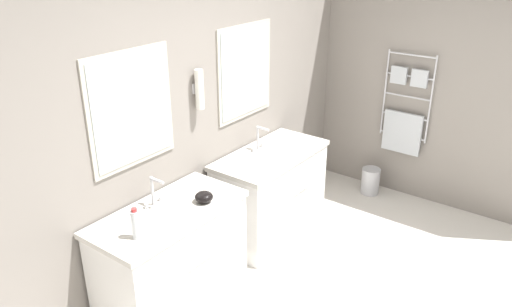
{
  "coord_description": "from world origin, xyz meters",
  "views": [
    {
      "loc": [
        -2.96,
        -0.89,
        2.67
      ],
      "look_at": [
        -0.06,
        1.26,
        1.09
      ],
      "focal_mm": 35.0,
      "sensor_mm": 36.0,
      "label": 1
    }
  ],
  "objects_px": {
    "vanity_right": "(274,194)",
    "toiletry_bottle": "(136,224)",
    "vanity_left": "(175,259)",
    "waste_bin": "(370,180)",
    "amenity_bowl": "(204,197)"
  },
  "relations": [
    {
      "from": "vanity_right",
      "to": "toiletry_bottle",
      "type": "bearing_deg",
      "value": -178.02
    },
    {
      "from": "vanity_right",
      "to": "toiletry_bottle",
      "type": "relative_size",
      "value": 5.29
    },
    {
      "from": "vanity_right",
      "to": "toiletry_bottle",
      "type": "xyz_separation_m",
      "value": [
        -1.68,
        -0.06,
        0.52
      ]
    },
    {
      "from": "vanity_left",
      "to": "toiletry_bottle",
      "type": "relative_size",
      "value": 5.29
    },
    {
      "from": "toiletry_bottle",
      "to": "waste_bin",
      "type": "relative_size",
      "value": 0.76
    },
    {
      "from": "toiletry_bottle",
      "to": "waste_bin",
      "type": "height_order",
      "value": "toiletry_bottle"
    },
    {
      "from": "vanity_right",
      "to": "waste_bin",
      "type": "height_order",
      "value": "vanity_right"
    },
    {
      "from": "vanity_right",
      "to": "waste_bin",
      "type": "xyz_separation_m",
      "value": [
        1.32,
        -0.41,
        -0.27
      ]
    },
    {
      "from": "waste_bin",
      "to": "amenity_bowl",
      "type": "bearing_deg",
      "value": 172.17
    },
    {
      "from": "vanity_left",
      "to": "waste_bin",
      "type": "xyz_separation_m",
      "value": [
        2.62,
        -0.41,
        -0.27
      ]
    },
    {
      "from": "vanity_right",
      "to": "amenity_bowl",
      "type": "xyz_separation_m",
      "value": [
        -1.05,
        -0.09,
        0.46
      ]
    },
    {
      "from": "vanity_left",
      "to": "toiletry_bottle",
      "type": "bearing_deg",
      "value": -171.18
    },
    {
      "from": "vanity_left",
      "to": "vanity_right",
      "type": "relative_size",
      "value": 1.0
    },
    {
      "from": "vanity_right",
      "to": "vanity_left",
      "type": "bearing_deg",
      "value": 180.0
    },
    {
      "from": "vanity_left",
      "to": "waste_bin",
      "type": "height_order",
      "value": "vanity_left"
    }
  ]
}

